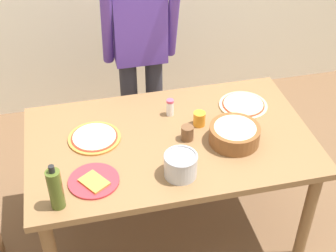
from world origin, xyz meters
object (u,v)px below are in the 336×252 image
at_px(dining_table, 170,151).
at_px(salt_shaker, 170,107).
at_px(popcorn_bowl, 235,133).
at_px(pizza_raw_on_board, 243,105).
at_px(steel_pot, 181,165).
at_px(plate_with_slice, 94,181).
at_px(cup_orange, 199,119).
at_px(olive_oil_bottle, 56,189).
at_px(pizza_cooked_on_tray, 94,138).
at_px(person_cook, 140,47).
at_px(cup_small_brown, 187,133).

bearing_deg(dining_table, salt_shaker, 76.68).
xyz_separation_m(popcorn_bowl, salt_shaker, (-0.29, 0.33, -0.01)).
relative_size(pizza_raw_on_board, steel_pot, 1.70).
xyz_separation_m(plate_with_slice, cup_orange, (0.65, 0.34, 0.03)).
xyz_separation_m(dining_table, olive_oil_bottle, (-0.64, -0.37, 0.20)).
height_order(dining_table, pizza_cooked_on_tray, pizza_cooked_on_tray).
bearing_deg(person_cook, salt_shaker, -81.71).
bearing_deg(salt_shaker, popcorn_bowl, -48.62).
relative_size(plate_with_slice, popcorn_bowl, 0.93).
bearing_deg(dining_table, cup_small_brown, -15.97).
bearing_deg(cup_small_brown, plate_with_slice, -157.51).
xyz_separation_m(pizza_cooked_on_tray, cup_orange, (0.61, -0.01, 0.03)).
distance_m(plate_with_slice, steel_pot, 0.45).
height_order(popcorn_bowl, steel_pot, steel_pot).
bearing_deg(olive_oil_bottle, cup_small_brown, 25.53).
distance_m(dining_table, cup_small_brown, 0.16).
bearing_deg(cup_small_brown, salt_shaker, 99.42).
bearing_deg(salt_shaker, cup_small_brown, -80.58).
xyz_separation_m(dining_table, cup_orange, (0.19, 0.08, 0.13)).
xyz_separation_m(pizza_raw_on_board, steel_pot, (-0.52, -0.50, 0.06)).
bearing_deg(steel_pot, pizza_cooked_on_tray, 135.84).
distance_m(dining_table, popcorn_bowl, 0.39).
distance_m(steel_pot, salt_shaker, 0.52).
distance_m(dining_table, salt_shaker, 0.27).
height_order(dining_table, cup_small_brown, cup_small_brown).
bearing_deg(cup_orange, salt_shaker, 136.43).
distance_m(cup_small_brown, salt_shaker, 0.25).
distance_m(person_cook, steel_pot, 1.06).
distance_m(pizza_raw_on_board, olive_oil_bottle, 1.28).
height_order(person_cook, steel_pot, person_cook).
distance_m(dining_table, person_cook, 0.80).
xyz_separation_m(dining_table, pizza_cooked_on_tray, (-0.41, 0.09, 0.10)).
bearing_deg(plate_with_slice, cup_orange, 27.51).
distance_m(cup_orange, salt_shaker, 0.20).
height_order(person_cook, cup_small_brown, person_cook).
xyz_separation_m(steel_pot, salt_shaker, (0.07, 0.52, -0.01)).
distance_m(pizza_raw_on_board, steel_pot, 0.72).
distance_m(person_cook, olive_oil_bottle, 1.29).
height_order(person_cook, plate_with_slice, person_cook).
relative_size(dining_table, pizza_cooked_on_tray, 5.42).
relative_size(olive_oil_bottle, cup_orange, 3.01).
xyz_separation_m(person_cook, cup_orange, (0.22, -0.67, -0.14)).
bearing_deg(olive_oil_bottle, steel_pot, 7.12).
bearing_deg(steel_pot, person_cook, 90.61).
bearing_deg(pizza_cooked_on_tray, olive_oil_bottle, -115.45).
distance_m(popcorn_bowl, salt_shaker, 0.44).
distance_m(pizza_raw_on_board, pizza_cooked_on_tray, 0.93).
xyz_separation_m(popcorn_bowl, olive_oil_bottle, (-0.98, -0.27, 0.05)).
height_order(dining_table, person_cook, person_cook).
relative_size(pizza_raw_on_board, cup_orange, 3.47).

